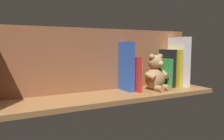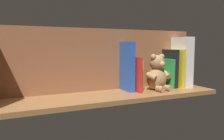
# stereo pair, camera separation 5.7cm
# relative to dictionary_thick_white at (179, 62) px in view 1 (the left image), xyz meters

# --- Properties ---
(ground_plane) EXTENTS (1.12, 0.27, 0.02)m
(ground_plane) POSITION_rel_dictionary_thick_white_xyz_m (0.46, 0.03, -0.16)
(ground_plane) COLOR #9E6B3D
(shelf_back_panel) EXTENTS (1.12, 0.02, 0.33)m
(shelf_back_panel) POSITION_rel_dictionary_thick_white_xyz_m (0.46, -0.08, 0.02)
(shelf_back_panel) COLOR #965939
(shelf_back_panel) RESTS_ON ground_plane
(dictionary_thick_white) EXTENTS (0.06, 0.14, 0.29)m
(dictionary_thick_white) POSITION_rel_dictionary_thick_white_xyz_m (0.00, 0.00, 0.00)
(dictionary_thick_white) COLOR white
(dictionary_thick_white) RESTS_ON ground_plane
(book_0) EXTENTS (0.02, 0.14, 0.21)m
(book_0) POSITION_rel_dictionary_thick_white_xyz_m (0.05, 0.00, -0.04)
(book_0) COLOR yellow
(book_0) RESTS_ON ground_plane
(book_1) EXTENTS (0.03, 0.12, 0.22)m
(book_1) POSITION_rel_dictionary_thick_white_xyz_m (0.08, -0.01, -0.04)
(book_1) COLOR black
(book_1) RESTS_ON ground_plane
(book_2) EXTENTS (0.03, 0.13, 0.17)m
(book_2) POSITION_rel_dictionary_thick_white_xyz_m (0.11, -0.00, -0.06)
(book_2) COLOR green
(book_2) RESTS_ON ground_plane
(teddy_bear) EXTENTS (0.16, 0.14, 0.19)m
(teddy_bear) POSITION_rel_dictionary_thick_white_xyz_m (0.20, 0.04, -0.06)
(teddy_bear) COLOR tan
(teddy_bear) RESTS_ON ground_plane
(book_3) EXTENTS (0.02, 0.11, 0.17)m
(book_3) POSITION_rel_dictionary_thick_white_xyz_m (0.30, -0.01, -0.06)
(book_3) COLOR orange
(book_3) RESTS_ON ground_plane
(book_4) EXTENTS (0.01, 0.15, 0.18)m
(book_4) POSITION_rel_dictionary_thick_white_xyz_m (0.33, 0.01, -0.05)
(book_4) COLOR red
(book_4) RESTS_ON ground_plane
(book_5) EXTENTS (0.03, 0.12, 0.26)m
(book_5) POSITION_rel_dictionary_thick_white_xyz_m (0.36, -0.01, -0.01)
(book_5) COLOR blue
(book_5) RESTS_ON ground_plane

